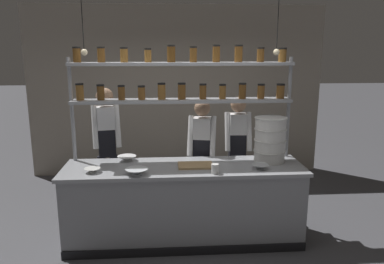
# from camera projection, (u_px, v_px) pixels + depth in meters

# --- Properties ---
(ground_plane) EXTENTS (40.00, 40.00, 0.00)m
(ground_plane) POSITION_uv_depth(u_px,v_px,m) (184.00, 239.00, 4.52)
(ground_plane) COLOR #4C4C51
(back_wall) EXTENTS (5.17, 0.12, 2.99)m
(back_wall) POSITION_uv_depth(u_px,v_px,m) (177.00, 92.00, 6.66)
(back_wall) COLOR #9E9384
(back_wall) RESTS_ON ground_plane
(prep_counter) EXTENTS (2.77, 0.76, 0.92)m
(prep_counter) POSITION_uv_depth(u_px,v_px,m) (184.00, 203.00, 4.41)
(prep_counter) COLOR gray
(prep_counter) RESTS_ON ground_plane
(spice_shelf_unit) EXTENTS (2.66, 0.28, 2.29)m
(spice_shelf_unit) POSITION_uv_depth(u_px,v_px,m) (183.00, 86.00, 4.44)
(spice_shelf_unit) COLOR #999BA0
(spice_shelf_unit) RESTS_ON ground_plane
(chef_left) EXTENTS (0.40, 0.33, 1.75)m
(chef_left) POSITION_uv_depth(u_px,v_px,m) (107.00, 143.00, 4.96)
(chef_left) COLOR black
(chef_left) RESTS_ON ground_plane
(chef_center) EXTENTS (0.40, 0.32, 1.61)m
(chef_center) POSITION_uv_depth(u_px,v_px,m) (202.00, 153.00, 4.87)
(chef_center) COLOR black
(chef_center) RESTS_ON ground_plane
(chef_right) EXTENTS (0.37, 0.29, 1.62)m
(chef_right) POSITION_uv_depth(u_px,v_px,m) (237.00, 148.00, 5.09)
(chef_right) COLOR black
(chef_right) RESTS_ON ground_plane
(container_stack) EXTENTS (0.38, 0.38, 0.54)m
(container_stack) POSITION_uv_depth(u_px,v_px,m) (270.00, 140.00, 4.45)
(container_stack) COLOR white
(container_stack) RESTS_ON prep_counter
(cutting_board) EXTENTS (0.40, 0.26, 0.02)m
(cutting_board) POSITION_uv_depth(u_px,v_px,m) (196.00, 165.00, 4.30)
(cutting_board) COLOR #A88456
(cutting_board) RESTS_ON prep_counter
(prep_bowl_near_left) EXTENTS (0.18, 0.18, 0.05)m
(prep_bowl_near_left) POSITION_uv_depth(u_px,v_px,m) (92.00, 170.00, 4.09)
(prep_bowl_near_left) COLOR silver
(prep_bowl_near_left) RESTS_ON prep_counter
(prep_bowl_center_front) EXTENTS (0.25, 0.25, 0.07)m
(prep_bowl_center_front) POSITION_uv_depth(u_px,v_px,m) (137.00, 172.00, 4.02)
(prep_bowl_center_front) COLOR silver
(prep_bowl_center_front) RESTS_ON prep_counter
(prep_bowl_center_back) EXTENTS (0.23, 0.23, 0.06)m
(prep_bowl_center_back) POSITION_uv_depth(u_px,v_px,m) (127.00, 159.00, 4.51)
(prep_bowl_center_back) COLOR white
(prep_bowl_center_back) RESTS_ON prep_counter
(prep_bowl_near_right) EXTENTS (0.19, 0.19, 0.05)m
(prep_bowl_near_right) POSITION_uv_depth(u_px,v_px,m) (260.00, 167.00, 4.21)
(prep_bowl_near_right) COLOR #B2B7BC
(prep_bowl_near_right) RESTS_ON prep_counter
(serving_cup_front) EXTENTS (0.08, 0.08, 0.11)m
(serving_cup_front) POSITION_uv_depth(u_px,v_px,m) (215.00, 169.00, 4.05)
(serving_cup_front) COLOR silver
(serving_cup_front) RESTS_ON prep_counter
(pendant_light_row) EXTENTS (2.15, 0.07, 0.77)m
(pendant_light_row) POSITION_uv_depth(u_px,v_px,m) (182.00, 48.00, 4.02)
(pendant_light_row) COLOR black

